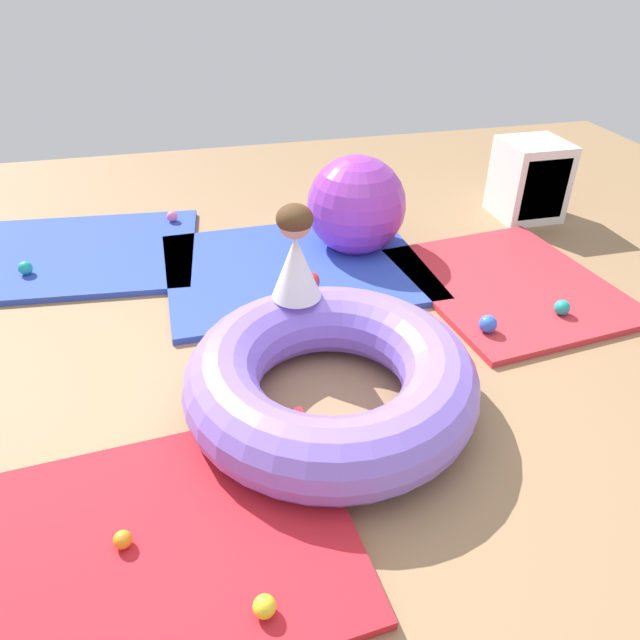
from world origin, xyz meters
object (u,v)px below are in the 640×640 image
(play_ball_blue, at_px, (488,324))
(play_ball_orange, at_px, (123,540))
(storage_cube, at_px, (531,181))
(inflatable_cushion, at_px, (331,379))
(play_ball_teal_second, at_px, (562,307))
(play_ball_red, at_px, (311,281))
(play_ball_teal, at_px, (25,268))
(play_ball_pink, at_px, (172,216))
(play_ball_yellow, at_px, (264,606))
(exercise_ball_large, at_px, (356,206))
(child_in_white, at_px, (296,254))

(play_ball_blue, bearing_deg, play_ball_orange, -153.89)
(play_ball_blue, relative_size, storage_cube, 0.17)
(inflatable_cushion, bearing_deg, play_ball_teal_second, 15.59)
(play_ball_blue, relative_size, play_ball_red, 0.87)
(play_ball_teal, height_order, play_ball_pink, play_ball_teal)
(play_ball_yellow, bearing_deg, play_ball_red, 73.03)
(inflatable_cushion, bearing_deg, exercise_ball_large, 69.53)
(inflatable_cushion, height_order, play_ball_blue, inflatable_cushion)
(play_ball_pink, xyz_separation_m, play_ball_teal_second, (2.05, -1.77, 0.00))
(play_ball_red, height_order, exercise_ball_large, exercise_ball_large)
(play_ball_teal, bearing_deg, play_ball_pink, 33.13)
(inflatable_cushion, relative_size, play_ball_blue, 13.52)
(play_ball_teal, bearing_deg, storage_cube, 2.49)
(play_ball_red, height_order, play_ball_pink, play_ball_red)
(child_in_white, bearing_deg, play_ball_red, 32.27)
(child_in_white, relative_size, play_ball_teal_second, 5.53)
(play_ball_teal, bearing_deg, play_ball_yellow, -66.41)
(play_ball_yellow, bearing_deg, play_ball_blue, 41.94)
(inflatable_cushion, relative_size, storage_cube, 2.31)
(play_ball_yellow, bearing_deg, storage_cube, 47.61)
(inflatable_cushion, distance_m, play_ball_yellow, 1.02)
(play_ball_teal, xyz_separation_m, play_ball_red, (1.67, -0.59, 0.01))
(exercise_ball_large, relative_size, storage_cube, 1.15)
(play_ball_blue, xyz_separation_m, play_ball_orange, (-1.82, -0.89, -0.02))
(play_ball_pink, height_order, storage_cube, storage_cube)
(inflatable_cushion, relative_size, child_in_white, 2.75)
(child_in_white, bearing_deg, play_ball_orange, -167.38)
(child_in_white, relative_size, play_ball_orange, 7.22)
(play_ball_red, relative_size, exercise_ball_large, 0.17)
(child_in_white, bearing_deg, storage_cube, -5.99)
(play_ball_red, bearing_deg, play_ball_orange, -123.31)
(play_ball_blue, height_order, play_ball_pink, play_ball_blue)
(play_ball_pink, bearing_deg, exercise_ball_large, -29.82)
(inflatable_cushion, distance_m, play_ball_teal, 2.20)
(inflatable_cushion, height_order, play_ball_orange, inflatable_cushion)
(child_in_white, height_order, play_ball_teal, child_in_white)
(play_ball_blue, distance_m, storage_cube, 1.74)
(inflatable_cushion, bearing_deg, play_ball_yellow, -116.08)
(storage_cube, bearing_deg, play_ball_teal_second, -112.20)
(play_ball_red, height_order, play_ball_yellow, play_ball_red)
(play_ball_teal, xyz_separation_m, play_ball_yellow, (1.09, -2.49, -0.01))
(play_ball_red, distance_m, play_ball_pink, 1.41)
(inflatable_cushion, xyz_separation_m, play_ball_teal_second, (1.42, 0.40, -0.08))
(inflatable_cushion, xyz_separation_m, exercise_ball_large, (0.56, 1.49, 0.16))
(inflatable_cushion, distance_m, play_ball_blue, 1.01)
(play_ball_teal, relative_size, play_ball_yellow, 1.13)
(play_ball_yellow, distance_m, play_ball_orange, 0.56)
(exercise_ball_large, bearing_deg, storage_cube, 9.74)
(play_ball_teal, bearing_deg, play_ball_teal_second, -21.81)
(play_ball_orange, bearing_deg, inflatable_cushion, 32.28)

